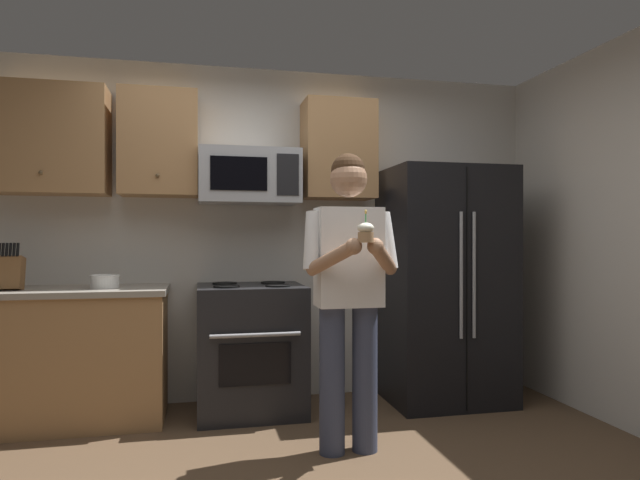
{
  "coord_description": "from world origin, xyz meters",
  "views": [
    {
      "loc": [
        -0.51,
        -2.63,
        1.26
      ],
      "look_at": [
        0.17,
        0.48,
        1.25
      ],
      "focal_mm": 30.77,
      "sensor_mm": 36.0,
      "label": 1
    }
  ],
  "objects_px": {
    "oven_range": "(251,348)",
    "cupcake": "(366,232)",
    "refrigerator": "(445,285)",
    "microwave": "(249,177)",
    "person": "(349,283)",
    "knife_block": "(10,272)",
    "bowl_large_white": "(105,281)"
  },
  "relations": [
    {
      "from": "oven_range",
      "to": "cupcake",
      "type": "relative_size",
      "value": 5.36
    },
    {
      "from": "oven_range",
      "to": "cupcake",
      "type": "distance_m",
      "value": 1.55
    },
    {
      "from": "oven_range",
      "to": "refrigerator",
      "type": "xyz_separation_m",
      "value": [
        1.5,
        -0.04,
        0.44
      ]
    },
    {
      "from": "microwave",
      "to": "person",
      "type": "height_order",
      "value": "microwave"
    },
    {
      "from": "person",
      "to": "knife_block",
      "type": "bearing_deg",
      "value": 157.64
    },
    {
      "from": "refrigerator",
      "to": "cupcake",
      "type": "relative_size",
      "value": 10.35
    },
    {
      "from": "microwave",
      "to": "person",
      "type": "relative_size",
      "value": 0.42
    },
    {
      "from": "microwave",
      "to": "knife_block",
      "type": "height_order",
      "value": "microwave"
    },
    {
      "from": "oven_range",
      "to": "person",
      "type": "relative_size",
      "value": 0.53
    },
    {
      "from": "microwave",
      "to": "person",
      "type": "bearing_deg",
      "value": -63.77
    },
    {
      "from": "knife_block",
      "to": "person",
      "type": "distance_m",
      "value": 2.25
    },
    {
      "from": "microwave",
      "to": "refrigerator",
      "type": "bearing_deg",
      "value": -6.03
    },
    {
      "from": "knife_block",
      "to": "person",
      "type": "xyz_separation_m",
      "value": [
        2.08,
        -0.86,
        -0.04
      ]
    },
    {
      "from": "knife_block",
      "to": "person",
      "type": "bearing_deg",
      "value": -22.36
    },
    {
      "from": "bowl_large_white",
      "to": "refrigerator",
      "type": "bearing_deg",
      "value": -0.78
    },
    {
      "from": "refrigerator",
      "to": "knife_block",
      "type": "bearing_deg",
      "value": 179.82
    },
    {
      "from": "bowl_large_white",
      "to": "person",
      "type": "relative_size",
      "value": 0.11
    },
    {
      "from": "bowl_large_white",
      "to": "person",
      "type": "bearing_deg",
      "value": -30.51
    },
    {
      "from": "oven_range",
      "to": "knife_block",
      "type": "height_order",
      "value": "knife_block"
    },
    {
      "from": "oven_range",
      "to": "person",
      "type": "height_order",
      "value": "person"
    },
    {
      "from": "cupcake",
      "to": "person",
      "type": "bearing_deg",
      "value": 90.0
    },
    {
      "from": "knife_block",
      "to": "cupcake",
      "type": "xyz_separation_m",
      "value": [
        2.08,
        -1.18,
        0.25
      ]
    },
    {
      "from": "refrigerator",
      "to": "bowl_large_white",
      "type": "height_order",
      "value": "refrigerator"
    },
    {
      "from": "microwave",
      "to": "knife_block",
      "type": "bearing_deg",
      "value": -174.63
    },
    {
      "from": "refrigerator",
      "to": "knife_block",
      "type": "distance_m",
      "value": 3.09
    },
    {
      "from": "bowl_large_white",
      "to": "knife_block",
      "type": "bearing_deg",
      "value": -177.61
    },
    {
      "from": "bowl_large_white",
      "to": "person",
      "type": "xyz_separation_m",
      "value": [
        1.49,
        -0.88,
        0.03
      ]
    },
    {
      "from": "refrigerator",
      "to": "cupcake",
      "type": "distance_m",
      "value": 1.59
    },
    {
      "from": "oven_range",
      "to": "bowl_large_white",
      "type": "xyz_separation_m",
      "value": [
        -1.0,
        -0.01,
        0.51
      ]
    },
    {
      "from": "microwave",
      "to": "bowl_large_white",
      "type": "xyz_separation_m",
      "value": [
        -1.0,
        -0.12,
        -0.75
      ]
    },
    {
      "from": "person",
      "to": "cupcake",
      "type": "relative_size",
      "value": 10.13
    },
    {
      "from": "oven_range",
      "to": "refrigerator",
      "type": "height_order",
      "value": "refrigerator"
    }
  ]
}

